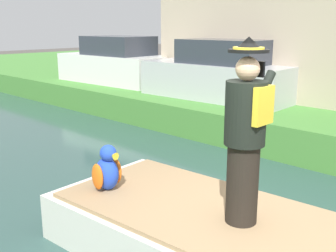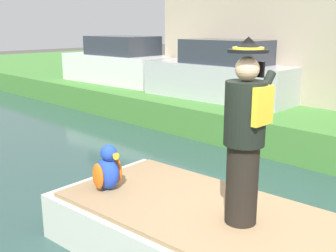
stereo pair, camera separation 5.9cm
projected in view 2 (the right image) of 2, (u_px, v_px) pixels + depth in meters
name	position (u px, v px, depth m)	size (l,w,h in m)	color
boat	(227.00, 243.00, 4.36)	(2.09, 4.32, 0.61)	silver
person_pirate	(245.00, 134.00, 3.96)	(0.61, 0.42, 1.85)	black
parrot_plush	(108.00, 170.00, 4.96)	(0.36, 0.34, 0.57)	blue
parked_car_silver	(224.00, 74.00, 10.56)	(1.88, 4.07, 1.50)	#B7B7BC
parked_car_white	(120.00, 63.00, 13.49)	(1.88, 4.07, 1.50)	white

